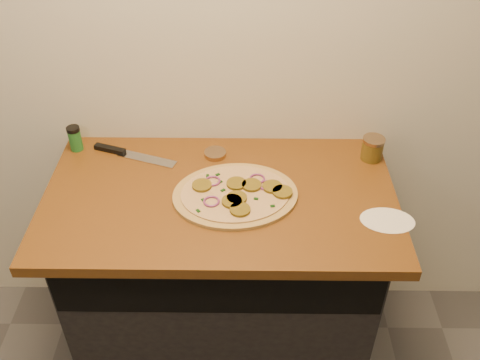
{
  "coord_description": "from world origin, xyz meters",
  "views": [
    {
      "loc": [
        0.09,
        0.03,
        2.07
      ],
      "look_at": [
        0.07,
        1.43,
        0.95
      ],
      "focal_mm": 40.0,
      "sensor_mm": 36.0,
      "label": 1
    }
  ],
  "objects_px": {
    "chefs_knife": "(127,154)",
    "salsa_jar": "(372,148)",
    "pizza": "(236,194)",
    "spice_shaker": "(75,138)"
  },
  "relations": [
    {
      "from": "pizza",
      "to": "salsa_jar",
      "type": "xyz_separation_m",
      "value": [
        0.49,
        0.22,
        0.03
      ]
    },
    {
      "from": "spice_shaker",
      "to": "chefs_knife",
      "type": "bearing_deg",
      "value": -10.28
    },
    {
      "from": "chefs_knife",
      "to": "salsa_jar",
      "type": "xyz_separation_m",
      "value": [
        0.9,
        -0.01,
        0.04
      ]
    },
    {
      "from": "chefs_knife",
      "to": "spice_shaker",
      "type": "distance_m",
      "value": 0.2
    },
    {
      "from": "chefs_knife",
      "to": "spice_shaker",
      "type": "xyz_separation_m",
      "value": [
        -0.2,
        0.04,
        0.04
      ]
    },
    {
      "from": "chefs_knife",
      "to": "salsa_jar",
      "type": "height_order",
      "value": "salsa_jar"
    },
    {
      "from": "salsa_jar",
      "to": "pizza",
      "type": "bearing_deg",
      "value": -155.55
    },
    {
      "from": "salsa_jar",
      "to": "spice_shaker",
      "type": "xyz_separation_m",
      "value": [
        -1.1,
        0.04,
        0.0
      ]
    },
    {
      "from": "chefs_knife",
      "to": "salsa_jar",
      "type": "distance_m",
      "value": 0.91
    },
    {
      "from": "pizza",
      "to": "salsa_jar",
      "type": "height_order",
      "value": "salsa_jar"
    }
  ]
}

